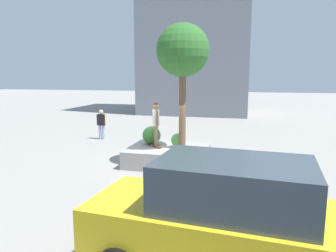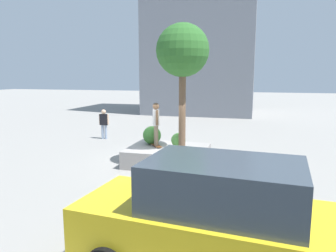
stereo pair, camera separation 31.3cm
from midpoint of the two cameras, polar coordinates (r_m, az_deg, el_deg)
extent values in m
plane|color=gray|center=(13.73, -2.44, -6.43)|extent=(120.00, 120.00, 0.00)
cube|color=gray|center=(13.29, -0.68, -5.36)|extent=(3.23, 2.64, 0.71)
cylinder|color=brown|center=(12.67, 1.89, 3.29)|extent=(0.28, 0.28, 3.36)
sphere|color=#2D6628|center=(12.64, 1.95, 13.49)|extent=(2.08, 2.08, 2.08)
sphere|color=#4C8C3D|center=(13.16, 1.20, -2.56)|extent=(0.60, 0.60, 0.60)
sphere|color=#3D7A33|center=(13.74, -3.63, -1.68)|extent=(0.79, 0.79, 0.79)
cube|color=brown|center=(13.30, -2.84, -3.49)|extent=(0.68, 0.74, 0.02)
sphere|color=beige|center=(13.12, -2.05, -3.83)|extent=(0.06, 0.06, 0.06)
sphere|color=beige|center=(13.05, -2.72, -3.90)|extent=(0.06, 0.06, 0.06)
sphere|color=beige|center=(13.57, -2.94, -3.39)|extent=(0.06, 0.06, 0.06)
sphere|color=beige|center=(13.51, -3.60, -3.46)|extent=(0.06, 0.06, 0.06)
cylinder|color=#847056|center=(13.31, -2.93, -1.60)|extent=(0.15, 0.15, 0.84)
cylinder|color=#847056|center=(13.12, -2.77, -1.76)|extent=(0.15, 0.15, 0.84)
cube|color=silver|center=(13.10, -2.88, 1.54)|extent=(0.39, 0.51, 0.66)
cylinder|color=brown|center=(13.34, -3.06, 1.76)|extent=(0.10, 0.10, 0.62)
cylinder|color=brown|center=(12.85, -2.68, 1.48)|extent=(0.10, 0.10, 0.62)
sphere|color=brown|center=(13.04, -2.89, 3.57)|extent=(0.27, 0.27, 0.27)
cube|color=gold|center=(6.10, 7.64, -18.22)|extent=(4.94, 2.41, 0.96)
cube|color=#38424C|center=(5.70, 10.23, -10.32)|extent=(2.82, 1.99, 0.86)
cylinder|color=black|center=(7.57, -2.77, -16.51)|extent=(0.83, 0.31, 0.81)
cylinder|color=black|center=(7.14, 22.10, -18.84)|extent=(0.83, 0.31, 0.81)
cylinder|color=#8C9EB7|center=(18.87, -12.59, -1.09)|extent=(0.15, 0.15, 0.82)
cylinder|color=#8C9EB7|center=(18.79, -12.03, -1.11)|extent=(0.15, 0.15, 0.82)
cube|color=black|center=(18.72, -12.39, 1.10)|extent=(0.48, 0.23, 0.64)
cylinder|color=#D8AD8C|center=(18.81, -13.08, 1.17)|extent=(0.10, 0.10, 0.61)
cylinder|color=#D8AD8C|center=(18.63, -11.69, 1.14)|extent=(0.10, 0.10, 0.61)
sphere|color=#D8AD8C|center=(18.66, -12.43, 2.49)|extent=(0.27, 0.27, 0.27)
cube|color=slate|center=(32.77, 5.08, 19.36)|extent=(10.15, 8.40, 19.07)
camera|label=1|loc=(0.16, -90.69, -0.11)|focal=33.86mm
camera|label=2|loc=(0.16, 89.31, 0.11)|focal=33.86mm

